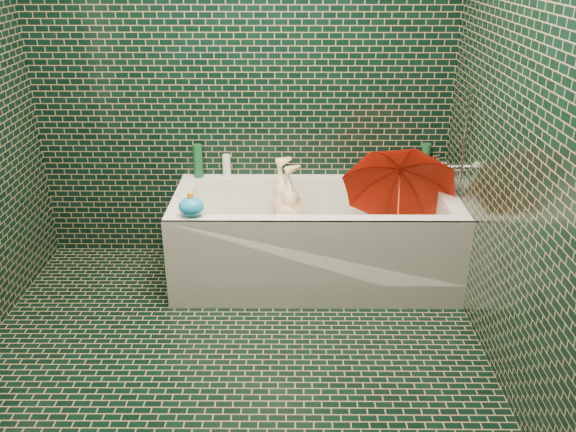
{
  "coord_description": "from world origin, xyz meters",
  "views": [
    {
      "loc": [
        0.31,
        -2.34,
        1.92
      ],
      "look_at": [
        0.29,
        0.82,
        0.51
      ],
      "focal_mm": 38.0,
      "sensor_mm": 36.0,
      "label": 1
    }
  ],
  "objects_px": {
    "bathtub": "(315,248)",
    "child": "(291,229)",
    "umbrella": "(399,202)",
    "rubber_duck": "(397,172)",
    "bath_toy": "(191,206)"
  },
  "relations": [
    {
      "from": "bathtub",
      "to": "child",
      "type": "relative_size",
      "value": 1.94
    },
    {
      "from": "bathtub",
      "to": "child",
      "type": "height_order",
      "value": "bathtub"
    },
    {
      "from": "umbrella",
      "to": "rubber_duck",
      "type": "bearing_deg",
      "value": 96.34
    },
    {
      "from": "bathtub",
      "to": "bath_toy",
      "type": "bearing_deg",
      "value": -157.45
    },
    {
      "from": "child",
      "to": "rubber_duck",
      "type": "distance_m",
      "value": 0.78
    },
    {
      "from": "rubber_duck",
      "to": "bath_toy",
      "type": "relative_size",
      "value": 0.83
    },
    {
      "from": "rubber_duck",
      "to": "bath_toy",
      "type": "distance_m",
      "value": 1.37
    },
    {
      "from": "bath_toy",
      "to": "bathtub",
      "type": "bearing_deg",
      "value": 32.02
    },
    {
      "from": "bathtub",
      "to": "child",
      "type": "distance_m",
      "value": 0.18
    },
    {
      "from": "rubber_duck",
      "to": "child",
      "type": "bearing_deg",
      "value": -147.55
    },
    {
      "from": "child",
      "to": "umbrella",
      "type": "bearing_deg",
      "value": 63.66
    },
    {
      "from": "bathtub",
      "to": "bath_toy",
      "type": "xyz_separation_m",
      "value": [
        -0.69,
        -0.29,
        0.4
      ]
    },
    {
      "from": "bathtub",
      "to": "umbrella",
      "type": "distance_m",
      "value": 0.59
    },
    {
      "from": "bathtub",
      "to": "child",
      "type": "bearing_deg",
      "value": 157.55
    },
    {
      "from": "bathtub",
      "to": "bath_toy",
      "type": "relative_size",
      "value": 10.86
    }
  ]
}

